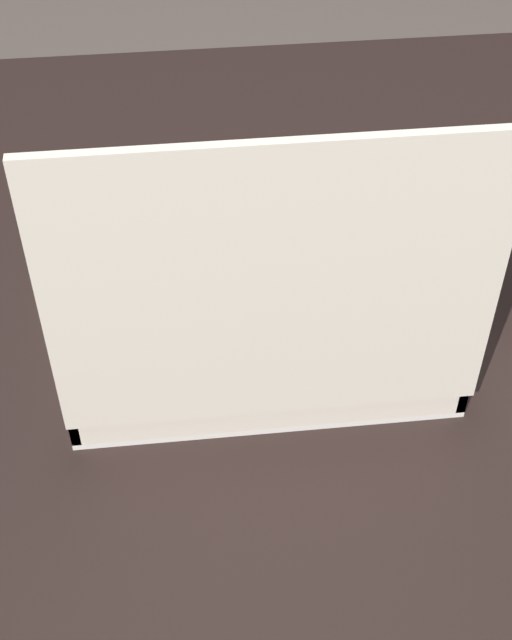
{
  "coord_description": "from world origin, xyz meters",
  "views": [
    {
      "loc": [
        0.05,
        0.68,
        1.33
      ],
      "look_at": [
        -0.01,
        0.09,
        0.75
      ],
      "focal_mm": 50.0,
      "sensor_mm": 36.0,
      "label": 1
    }
  ],
  "objects": [
    {
      "name": "dining_table",
      "position": [
        0.0,
        0.0,
        0.64
      ],
      "size": [
        1.01,
        0.95,
        0.74
      ],
      "color": "black",
      "rests_on": "ground_plane"
    },
    {
      "name": "ground_plane",
      "position": [
        0.0,
        0.0,
        0.0
      ],
      "size": [
        8.0,
        8.0,
        0.0
      ],
      "primitive_type": "plane",
      "color": "#564C44"
    },
    {
      "name": "donut_box",
      "position": [
        -0.01,
        0.12,
        0.79
      ],
      "size": [
        0.33,
        0.25,
        0.29
      ],
      "color": "silver",
      "rests_on": "dining_table"
    }
  ]
}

